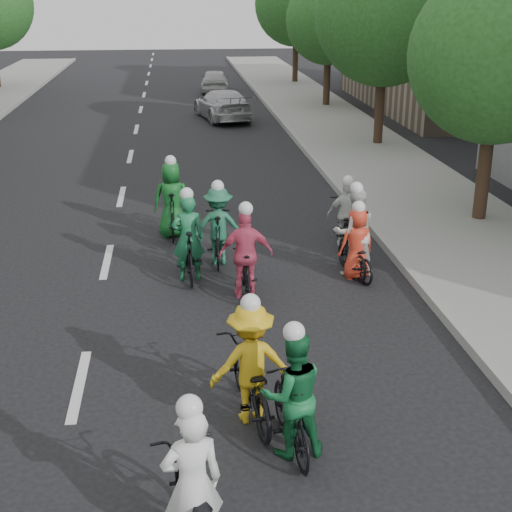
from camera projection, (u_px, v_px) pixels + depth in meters
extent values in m
plane|color=black|center=(79.00, 385.00, 10.30)|extent=(120.00, 120.00, 0.00)
cube|color=gray|center=(403.00, 185.00, 20.43)|extent=(4.00, 80.00, 0.15)
cube|color=#999993|center=(337.00, 187.00, 20.21)|extent=(0.18, 80.00, 0.18)
cube|color=gray|center=(484.00, 20.00, 32.91)|extent=(10.00, 14.00, 8.00)
cylinder|color=black|center=(483.00, 178.00, 16.98)|extent=(0.32, 0.32, 2.27)
sphere|color=#214F1A|center=(497.00, 55.00, 15.98)|extent=(4.00, 4.00, 4.00)
cylinder|color=black|center=(379.00, 112.00, 25.31)|extent=(0.32, 0.32, 2.48)
sphere|color=#214F1A|center=(385.00, 15.00, 24.15)|extent=(4.80, 4.80, 4.80)
cylinder|color=black|center=(327.00, 83.00, 33.71)|extent=(0.32, 0.32, 2.27)
sphere|color=#214F1A|center=(329.00, 20.00, 32.71)|extent=(4.00, 4.00, 4.00)
cylinder|color=black|center=(295.00, 62.00, 42.03)|extent=(0.32, 0.32, 2.48)
sphere|color=#214F1A|center=(296.00, 4.00, 40.87)|extent=(4.80, 4.80, 4.80)
imported|color=black|center=(193.00, 506.00, 7.18)|extent=(1.00, 1.96, 0.98)
imported|color=white|center=(192.00, 484.00, 6.96)|extent=(0.68, 0.52, 1.69)
sphere|color=white|center=(189.00, 408.00, 6.65)|extent=(0.26, 0.26, 0.26)
imported|color=black|center=(291.00, 413.00, 8.75)|extent=(0.62, 1.66, 0.98)
imported|color=#176B37|center=(293.00, 395.00, 8.54)|extent=(0.85, 0.70, 1.63)
sphere|color=white|center=(294.00, 332.00, 8.25)|extent=(0.26, 0.26, 0.26)
imported|color=black|center=(250.00, 381.00, 9.44)|extent=(0.93, 2.00, 1.01)
imported|color=yellow|center=(251.00, 363.00, 9.23)|extent=(1.15, 0.76, 1.66)
sphere|color=white|center=(250.00, 304.00, 8.93)|extent=(0.26, 0.26, 0.26)
imported|color=black|center=(246.00, 273.00, 13.19)|extent=(0.42, 1.47, 0.88)
imported|color=#E35074|center=(246.00, 254.00, 12.96)|extent=(0.99, 0.42, 1.69)
sphere|color=white|center=(246.00, 209.00, 12.65)|extent=(0.26, 0.26, 0.26)
imported|color=black|center=(355.00, 256.00, 14.09)|extent=(0.83, 1.64, 0.82)
imported|color=red|center=(357.00, 243.00, 13.89)|extent=(0.78, 0.58, 1.43)
sphere|color=white|center=(359.00, 207.00, 13.63)|extent=(0.26, 0.26, 0.26)
imported|color=black|center=(189.00, 253.00, 13.94)|extent=(0.57, 1.77, 1.05)
imported|color=#227C4C|center=(188.00, 238.00, 13.73)|extent=(0.65, 0.44, 1.72)
sphere|color=white|center=(187.00, 194.00, 13.42)|extent=(0.26, 0.26, 0.26)
imported|color=black|center=(352.00, 253.00, 14.25)|extent=(0.68, 1.65, 0.84)
imported|color=silver|center=(354.00, 233.00, 14.00)|extent=(0.90, 0.73, 1.76)
sphere|color=white|center=(357.00, 188.00, 13.68)|extent=(0.26, 0.26, 0.26)
imported|color=black|center=(218.00, 237.00, 14.79)|extent=(0.64, 1.83, 1.08)
imported|color=#246D4C|center=(218.00, 226.00, 14.60)|extent=(1.10, 0.68, 1.63)
sphere|color=white|center=(218.00, 186.00, 14.31)|extent=(0.26, 0.26, 0.26)
imported|color=black|center=(345.00, 224.00, 15.77)|extent=(0.96, 1.94, 0.98)
imported|color=silver|center=(347.00, 215.00, 15.59)|extent=(0.91, 0.50, 1.47)
sphere|color=white|center=(348.00, 181.00, 15.32)|extent=(0.26, 0.26, 0.26)
imported|color=black|center=(173.00, 212.00, 16.38)|extent=(0.53, 1.82, 1.09)
imported|color=#166626|center=(172.00, 200.00, 16.17)|extent=(0.86, 0.57, 1.75)
sphere|color=white|center=(170.00, 161.00, 15.85)|extent=(0.26, 0.26, 0.26)
imported|color=#B3B3B8|center=(223.00, 105.00, 30.82)|extent=(2.61, 4.70, 1.29)
imported|color=silver|center=(215.00, 81.00, 38.93)|extent=(1.71, 3.71, 1.23)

